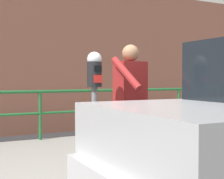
{
  "coord_description": "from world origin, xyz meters",
  "views": [
    {
      "loc": [
        -1.8,
        -3.3,
        1.36
      ],
      "look_at": [
        0.17,
        0.47,
        1.22
      ],
      "focal_mm": 54.0,
      "sensor_mm": 36.0,
      "label": 1
    }
  ],
  "objects": [
    {
      "name": "pedestrian_at_meter",
      "position": [
        0.47,
        0.5,
        1.09
      ],
      "size": [
        0.6,
        0.66,
        1.65
      ],
      "rotation": [
        0.0,
        0.0,
        -2.94
      ],
      "color": "#1E233F",
      "rests_on": "sidewalk_curb"
    },
    {
      "name": "background_railing",
      "position": [
        -0.0,
        3.2,
        0.84
      ],
      "size": [
        24.06,
        0.06,
        0.98
      ],
      "color": "#1E602D",
      "rests_on": "sidewalk_curb"
    },
    {
      "name": "backdrop_wall",
      "position": [
        0.0,
        5.02,
        1.89
      ],
      "size": [
        32.0,
        0.5,
        3.77
      ],
      "primitive_type": "cube",
      "color": "brown",
      "rests_on": "ground"
    },
    {
      "name": "parking_meter",
      "position": [
        -0.14,
        0.34,
        1.26
      ],
      "size": [
        0.18,
        0.19,
        1.52
      ],
      "rotation": [
        0.0,
        0.0,
        3.18
      ],
      "color": "slate",
      "rests_on": "sidewalk_curb"
    },
    {
      "name": "sidewalk_curb",
      "position": [
        0.0,
        1.65,
        0.07
      ],
      "size": [
        36.0,
        3.31,
        0.15
      ],
      "primitive_type": "cube",
      "color": "gray",
      "rests_on": "ground"
    }
  ]
}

